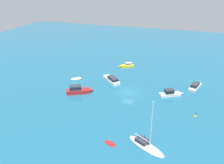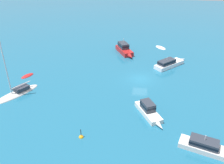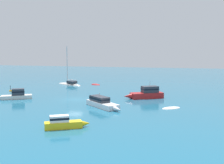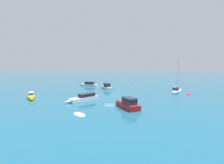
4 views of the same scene
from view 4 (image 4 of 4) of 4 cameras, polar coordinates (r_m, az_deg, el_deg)
ground_plane at (r=45.24m, az=-0.82°, el=-4.11°), size 160.00×160.00×0.00m
launch at (r=39.88m, az=-8.67°, el=-4.78°), size 6.66×6.40×2.01m
motor_cruiser at (r=44.95m, az=-23.65°, el=-4.01°), size 4.84×3.19×1.44m
launch_1 at (r=61.37m, az=-7.16°, el=-0.64°), size 3.31×6.92×2.00m
sailboat at (r=54.96m, az=19.29°, el=-2.33°), size 7.41×5.33×9.32m
tender at (r=30.35m, az=-10.05°, el=-9.84°), size 3.25×3.01×0.35m
motor_cruiser_1 at (r=54.97m, az=-1.72°, el=-1.42°), size 5.94×4.07×1.72m
tender_1 at (r=49.87m, az=22.59°, el=-3.61°), size 2.72×2.01×0.45m
powerboat at (r=33.64m, az=4.85°, el=-6.62°), size 6.74×4.62×3.00m
channel_buoy at (r=60.65m, az=5.99°, el=-1.26°), size 0.56×0.56×1.44m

